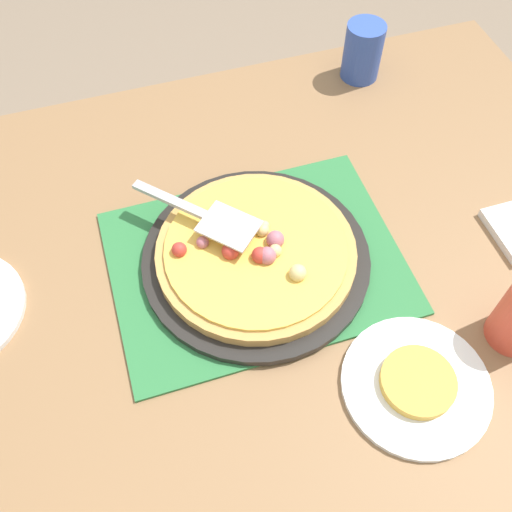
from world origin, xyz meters
name	(u,v)px	position (x,y,z in m)	size (l,w,h in m)	color
ground_plane	(256,411)	(0.00, 0.00, 0.00)	(8.00, 8.00, 0.00)	#84705B
dining_table	(256,295)	(0.00, 0.00, 0.64)	(1.40, 1.00, 0.75)	olive
placemat	(256,262)	(0.00, 0.00, 0.75)	(0.48, 0.36, 0.01)	#2D753D
pizza_pan	(256,258)	(0.00, 0.00, 0.76)	(0.38, 0.38, 0.01)	black
pizza	(256,252)	(0.00, 0.00, 0.78)	(0.33, 0.33, 0.05)	tan
plate_far_right	(416,385)	(-0.16, 0.28, 0.76)	(0.22, 0.22, 0.01)	white
served_slice_right	(418,382)	(-0.16, 0.28, 0.77)	(0.11, 0.11, 0.02)	gold
cup_corner	(363,51)	(-0.36, -0.40, 0.81)	(0.08, 0.08, 0.12)	#3351AD
pizza_server	(204,215)	(0.07, -0.07, 0.82)	(0.19, 0.20, 0.01)	silver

